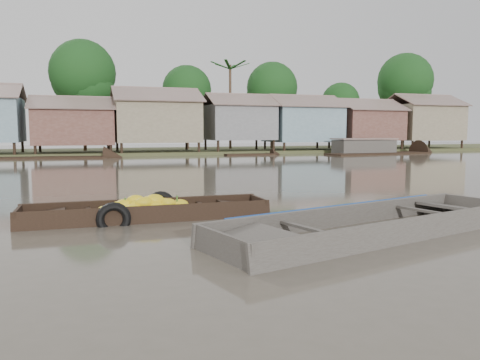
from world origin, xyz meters
name	(u,v)px	position (x,y,z in m)	size (l,w,h in m)	color
ground	(250,226)	(0.00, 0.00, 0.00)	(120.00, 120.00, 0.00)	#534D40
riverbank	(158,117)	(3.03, 31.86, 3.07)	(120.00, 12.47, 10.22)	#384723
banana_boat	(144,212)	(-1.90, 1.52, 0.14)	(5.28, 1.44, 0.76)	black
viewer_boat	(374,231)	(2.01, -1.31, 0.05)	(7.03, 3.43, 0.55)	#3F3A35
distant_boats	(311,153)	(13.69, 24.22, 0.21)	(47.60, 15.44, 1.38)	black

